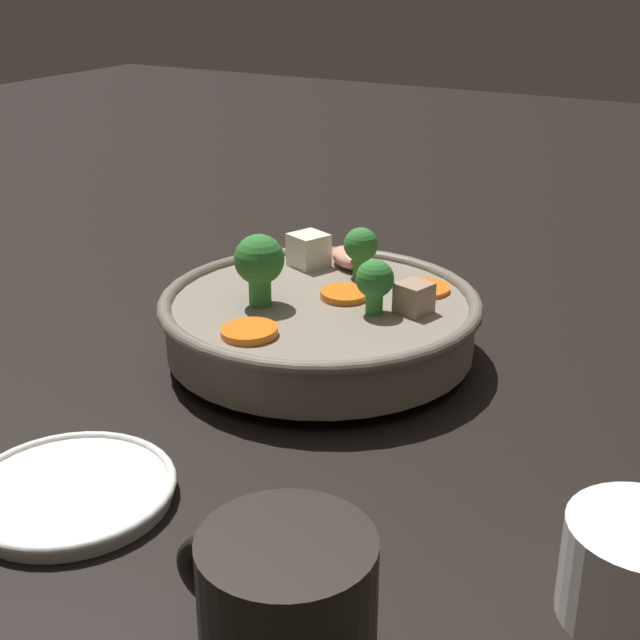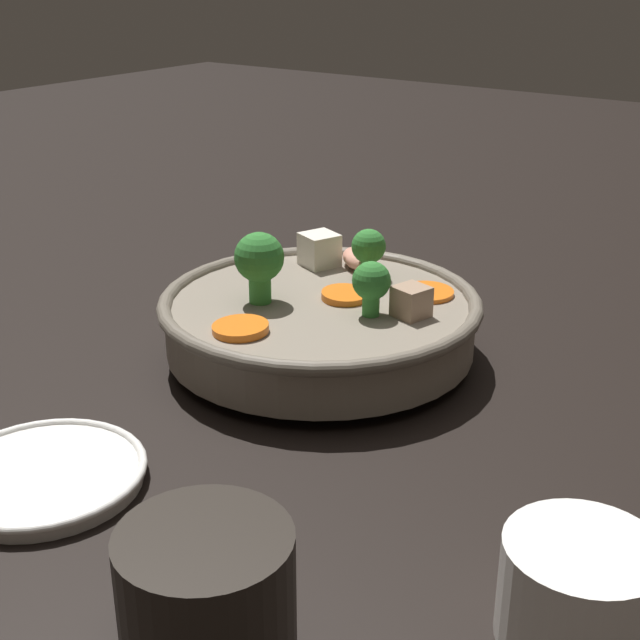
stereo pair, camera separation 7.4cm
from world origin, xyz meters
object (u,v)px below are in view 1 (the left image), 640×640
(side_saucer, at_px, (70,491))
(tea_cup, at_px, (639,570))
(stirfry_bowl, at_px, (320,317))
(dark_mug, at_px, (285,605))

(side_saucer, bearing_deg, tea_cup, -168.46)
(stirfry_bowl, relative_size, side_saucer, 2.01)
(side_saucer, distance_m, dark_mug, 0.20)
(stirfry_bowl, distance_m, dark_mug, 0.35)
(stirfry_bowl, distance_m, tea_cup, 0.35)
(tea_cup, height_order, dark_mug, dark_mug)
(side_saucer, bearing_deg, stirfry_bowl, -96.90)
(dark_mug, bearing_deg, stirfry_bowl, -63.11)
(side_saucer, relative_size, tea_cup, 1.68)
(tea_cup, bearing_deg, stirfry_bowl, -33.17)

